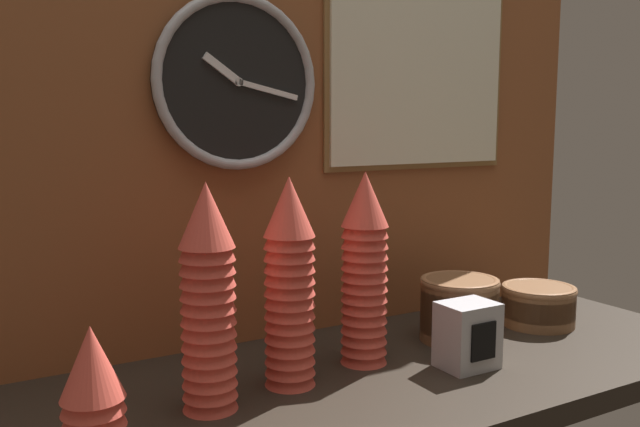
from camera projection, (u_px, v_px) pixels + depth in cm
name	position (u px, v px, depth cm)	size (l,w,h in cm)	color
ground_plane	(342.00, 386.00, 119.45)	(160.00, 56.00, 4.00)	black
wall_tiled_back	(273.00, 80.00, 134.70)	(160.00, 3.00, 105.00)	brown
cup_stack_center	(290.00, 283.00, 112.38)	(8.62, 8.62, 35.46)	#DB4C3D
cup_stack_left	(93.00, 391.00, 89.74)	(8.62, 8.62, 17.82)	#DB4C3D
cup_stack_center_right	(364.00, 269.00, 122.93)	(8.62, 8.62, 35.46)	#DB4C3D
cup_stack_center_left	(208.00, 298.00, 102.76)	(8.62, 8.62, 35.46)	#DB4C3D
bowl_stack_far_right	(538.00, 304.00, 147.84)	(16.00, 16.00, 8.73)	brown
bowl_stack_right	(459.00, 308.00, 137.17)	(16.00, 16.00, 12.90)	brown
wall_clock	(237.00, 82.00, 127.72)	(33.14, 2.70, 33.14)	black
menu_board	(420.00, 54.00, 149.33)	(48.75, 1.32, 50.58)	olive
napkin_dispenser	(468.00, 335.00, 122.08)	(9.99, 8.28, 11.99)	#B7B7BC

